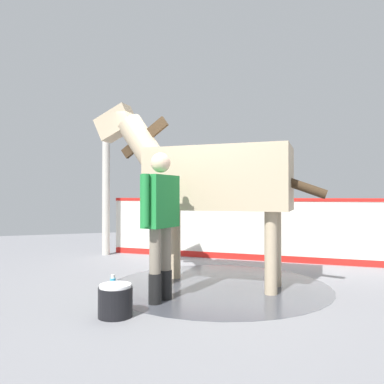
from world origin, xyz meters
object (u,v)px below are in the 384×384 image
object	(u,v)px
bottle_spray	(109,294)
handler	(161,215)
bottle_shampoo	(113,285)
wash_bucket	(115,301)
horse	(209,178)

from	to	relation	value
bottle_spray	handler	bearing A→B (deg)	80.81
bottle_shampoo	handler	bearing A→B (deg)	43.35
wash_bucket	bottle_spray	world-z (taller)	wash_bucket
horse	wash_bucket	size ratio (longest dim) A/B	7.80
bottle_shampoo	wash_bucket	bearing A→B (deg)	-6.37
handler	bottle_spray	size ratio (longest dim) A/B	7.18
wash_bucket	horse	bearing A→B (deg)	123.72
wash_bucket	handler	bearing A→B (deg)	123.38
handler	wash_bucket	xyz separation A→B (m)	(0.38, -0.58, -0.86)
wash_bucket	bottle_spray	distance (m)	0.48
handler	bottle_shampoo	bearing A→B (deg)	-177.85
bottle_shampoo	bottle_spray	bearing A→B (deg)	-13.66
bottle_shampoo	bottle_spray	distance (m)	0.43
wash_bucket	bottle_shampoo	world-z (taller)	wash_bucket
horse	wash_bucket	distance (m)	2.18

